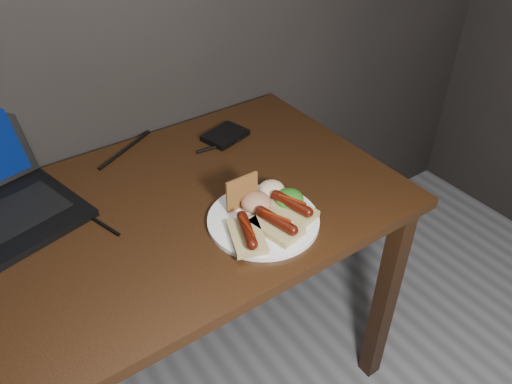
% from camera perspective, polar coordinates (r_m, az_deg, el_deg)
% --- Properties ---
extents(desk, '(1.40, 0.70, 0.75)m').
position_cam_1_polar(desk, '(1.25, -14.91, -7.11)').
color(desk, '#37200D').
rests_on(desk, ground).
extents(hard_drive, '(0.14, 0.12, 0.02)m').
position_cam_1_polar(hard_drive, '(1.47, -3.54, 6.48)').
color(hard_drive, black).
rests_on(hard_drive, desk).
extents(desk_cables, '(0.93, 0.38, 0.01)m').
position_cam_1_polar(desk_cables, '(1.32, -19.13, -0.04)').
color(desk_cables, black).
rests_on(desk_cables, desk).
extents(plate, '(0.29, 0.29, 0.01)m').
position_cam_1_polar(plate, '(1.16, 0.85, -3.24)').
color(plate, white).
rests_on(plate, desk).
extents(bread_sausage_left, '(0.11, 0.13, 0.04)m').
position_cam_1_polar(bread_sausage_left, '(1.10, -1.04, -4.79)').
color(bread_sausage_left, tan).
rests_on(bread_sausage_left, plate).
extents(bread_sausage_center, '(0.09, 0.13, 0.04)m').
position_cam_1_polar(bread_sausage_center, '(1.12, 2.34, -3.71)').
color(bread_sausage_center, tan).
rests_on(bread_sausage_center, plate).
extents(bread_sausage_right, '(0.09, 0.13, 0.04)m').
position_cam_1_polar(bread_sausage_right, '(1.17, 4.08, -1.76)').
color(bread_sausage_right, tan).
rests_on(bread_sausage_right, plate).
extents(crispbread, '(0.08, 0.01, 0.08)m').
position_cam_1_polar(crispbread, '(1.17, -1.62, -0.01)').
color(crispbread, '#A1652C').
rests_on(crispbread, plate).
extents(salad_greens, '(0.07, 0.07, 0.04)m').
position_cam_1_polar(salad_greens, '(1.19, 3.80, -0.78)').
color(salad_greens, '#154E0F').
rests_on(salad_greens, plate).
extents(salsa_mound, '(0.07, 0.07, 0.04)m').
position_cam_1_polar(salsa_mound, '(1.18, -0.00, -1.14)').
color(salsa_mound, '#A31D10').
rests_on(salsa_mound, plate).
extents(coleslaw_mound, '(0.06, 0.06, 0.04)m').
position_cam_1_polar(coleslaw_mound, '(1.22, 1.78, 0.34)').
color(coleslaw_mound, white).
rests_on(coleslaw_mound, plate).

